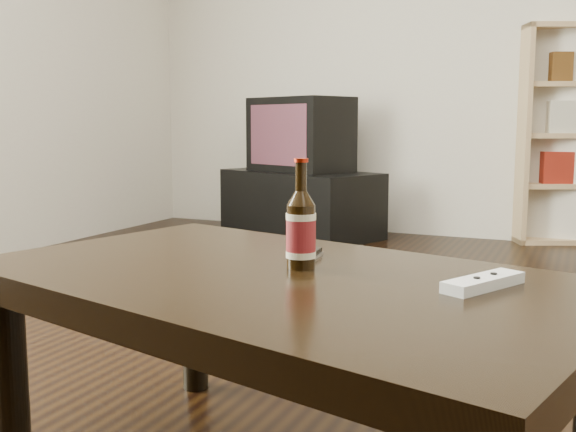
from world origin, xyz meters
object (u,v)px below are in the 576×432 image
at_px(remote, 483,282).
at_px(tv_stand, 300,203).
at_px(tv, 301,135).
at_px(beer_bottle, 301,230).
at_px(phone, 306,254).
at_px(bookshelf, 572,131).
at_px(coffee_table, 278,303).

bearing_deg(remote, tv_stand, 145.41).
xyz_separation_m(tv, remote, (1.69, -3.09, -0.22)).
relative_size(tv_stand, beer_bottle, 4.85).
bearing_deg(remote, phone, -170.62).
height_order(bookshelf, coffee_table, bookshelf).
height_order(tv_stand, phone, phone).
bearing_deg(phone, bookshelf, 76.67).
bearing_deg(tv_stand, coffee_table, -44.33).
xyz_separation_m(bookshelf, phone, (-0.46, -3.48, -0.25)).
relative_size(tv_stand, bookshelf, 0.80).
height_order(tv_stand, beer_bottle, beer_bottle).
bearing_deg(tv_stand, bookshelf, 39.97).
height_order(coffee_table, phone, phone).
xyz_separation_m(tv_stand, phone, (1.28, -2.96, 0.26)).
bearing_deg(coffee_table, tv, 112.32).
xyz_separation_m(tv, phone, (1.28, -2.96, -0.22)).
bearing_deg(beer_bottle, tv_stand, 113.11).
distance_m(beer_bottle, phone, 0.13).
bearing_deg(tv_stand, phone, -43.30).
bearing_deg(bookshelf, remote, -114.44).
bearing_deg(bookshelf, beer_bottle, -120.51).
height_order(coffee_table, remote, remote).
xyz_separation_m(tv, coffee_table, (1.28, -3.13, -0.29)).
distance_m(coffee_table, remote, 0.42).
relative_size(coffee_table, phone, 13.67).
bearing_deg(remote, bookshelf, 115.96).
bearing_deg(beer_bottle, remote, -3.31).
distance_m(phone, remote, 0.43).
relative_size(tv, coffee_table, 0.56).
relative_size(bookshelf, beer_bottle, 6.07).
xyz_separation_m(bookshelf, beer_bottle, (-0.43, -3.58, -0.17)).
xyz_separation_m(tv, bookshelf, (1.74, 0.52, 0.03)).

